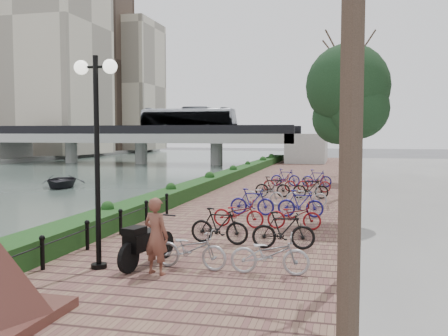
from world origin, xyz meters
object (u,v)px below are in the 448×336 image
(motorcycle, at_px, (147,241))
(pedestrian, at_px, (156,236))
(lamppost, at_px, (96,116))
(boat, at_px, (61,181))

(motorcycle, height_order, pedestrian, pedestrian)
(lamppost, height_order, motorcycle, lamppost)
(pedestrian, bearing_deg, lamppost, 11.62)
(motorcycle, relative_size, boat, 0.45)
(lamppost, distance_m, motorcycle, 3.09)
(boat, bearing_deg, motorcycle, -76.91)
(lamppost, bearing_deg, pedestrian, -5.59)
(lamppost, relative_size, pedestrian, 2.84)
(motorcycle, height_order, boat, motorcycle)
(lamppost, distance_m, boat, 23.06)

